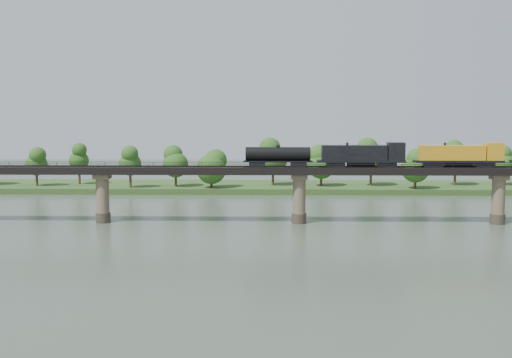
{
  "coord_description": "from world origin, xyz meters",
  "views": [
    {
      "loc": [
        -5.98,
        -98.61,
        22.76
      ],
      "look_at": [
        -8.74,
        30.0,
        9.0
      ],
      "focal_mm": 45.0,
      "sensor_mm": 36.0,
      "label": 1
    }
  ],
  "objects": [
    {
      "name": "bridge_superstructure",
      "position": [
        0.0,
        30.0,
        11.79
      ],
      "size": [
        220.0,
        4.9,
        0.75
      ],
      "color": "black",
      "rests_on": "bridge"
    },
    {
      "name": "ground",
      "position": [
        0.0,
        0.0,
        0.0
      ],
      "size": [
        400.0,
        400.0,
        0.0
      ],
      "primitive_type": "plane",
      "color": "#374637",
      "rests_on": "ground"
    },
    {
      "name": "far_bank",
      "position": [
        0.0,
        85.0,
        0.8
      ],
      "size": [
        300.0,
        24.0,
        1.6
      ],
      "primitive_type": "cube",
      "color": "#2A481C",
      "rests_on": "ground"
    },
    {
      "name": "freight_train",
      "position": [
        25.44,
        30.0,
        13.84
      ],
      "size": [
        71.28,
        2.78,
        4.91
      ],
      "color": "black",
      "rests_on": "bridge"
    },
    {
      "name": "bridge",
      "position": [
        0.0,
        30.0,
        5.46
      ],
      "size": [
        236.0,
        30.0,
        11.5
      ],
      "color": "#473A2D",
      "rests_on": "ground"
    },
    {
      "name": "far_treeline",
      "position": [
        -8.21,
        80.52,
        8.83
      ],
      "size": [
        289.06,
        17.54,
        13.6
      ],
      "color": "#382619",
      "rests_on": "far_bank"
    }
  ]
}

